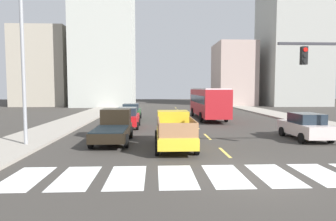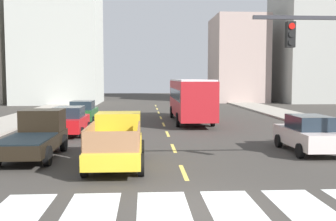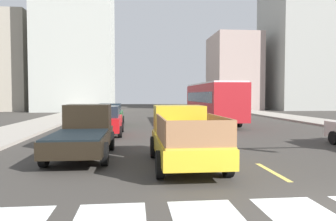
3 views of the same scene
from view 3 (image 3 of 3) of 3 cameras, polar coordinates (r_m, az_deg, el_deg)
sidewalk_left at (r=24.78m, az=-23.48°, el=-2.80°), size 3.66×110.00×0.15m
lane_dash_0 at (r=10.66m, az=17.80°, el=-10.18°), size 0.16×2.40×0.01m
lane_dash_1 at (r=15.29m, az=10.21°, el=-6.19°), size 0.16×2.40×0.01m
lane_dash_2 at (r=20.10m, az=6.25°, el=-4.03°), size 0.16×2.40×0.01m
lane_dash_3 at (r=24.98m, az=3.84°, el=-2.70°), size 0.16×2.40×0.01m
lane_dash_4 at (r=29.90m, az=2.22°, el=-1.80°), size 0.16×2.40×0.01m
lane_dash_5 at (r=34.84m, az=1.06°, el=-1.16°), size 0.16×2.40×0.01m
lane_dash_6 at (r=39.80m, az=0.19°, el=-0.67°), size 0.16×2.40×0.01m
lane_dash_7 at (r=44.77m, az=-0.48°, el=-0.30°), size 0.16×2.40×0.01m
pickup_stakebed at (r=11.27m, az=2.76°, el=-4.54°), size 2.18×5.20×1.96m
pickup_dark at (r=13.19m, az=-14.50°, el=-3.63°), size 2.18×5.20×1.96m
city_bus at (r=26.85m, az=7.87°, el=1.83°), size 2.72×10.80×3.32m
sedan_near_right at (r=25.85m, az=-10.04°, el=-0.65°), size 2.02×4.40×1.72m
sedan_near_left at (r=19.54m, az=-10.91°, el=-1.73°), size 2.02×4.40×1.72m
block_mid_left at (r=55.88m, az=11.37°, el=6.54°), size 7.24×9.55×12.28m
block_mid_right at (r=60.63m, az=22.52°, el=17.42°), size 11.13×11.33×35.91m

